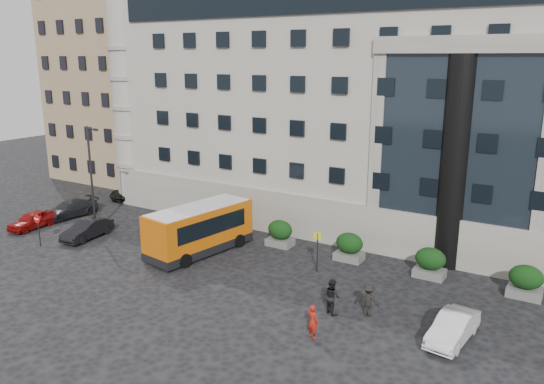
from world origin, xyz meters
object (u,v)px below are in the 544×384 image
at_px(parked_car_a, 32,220).
at_px(pedestrian_b, 332,296).
at_px(red_truck, 219,176).
at_px(parked_car_c, 70,209).
at_px(hedge_e, 526,281).
at_px(minibus, 200,227).
at_px(parked_car_b, 87,229).
at_px(white_taxi, 453,328).
at_px(hedge_a, 220,221).
at_px(hedge_c, 349,247).
at_px(street_lamp, 92,176).
at_px(parked_car_d, 134,191).
at_px(bus_stop_sign, 318,245).
at_px(hedge_b, 280,233).
at_px(pedestrian_a, 313,322).
at_px(pedestrian_c, 369,300).
at_px(hedge_d, 430,262).
at_px(no_entry_sign, 38,224).

distance_m(parked_car_a, pedestrian_b, 25.58).
distance_m(red_truck, parked_car_c, 14.61).
distance_m(hedge_e, minibus, 19.94).
relative_size(parked_car_a, parked_car_b, 0.92).
bearing_deg(parked_car_a, red_truck, 69.75).
bearing_deg(white_taxi, hedge_a, 166.03).
xyz_separation_m(hedge_c, parked_car_b, (-17.90, -5.97, -0.24)).
distance_m(hedge_e, street_lamp, 29.34).
bearing_deg(parked_car_d, parked_car_c, -87.75).
xyz_separation_m(bus_stop_sign, pedestrian_b, (3.07, -4.44, -0.80)).
height_order(hedge_b, red_truck, red_truck).
bearing_deg(hedge_c, parked_car_c, -172.30).
distance_m(hedge_e, pedestrian_a, 12.74).
height_order(red_truck, white_taxi, red_truck).
height_order(minibus, parked_car_a, minibus).
height_order(parked_car_b, pedestrian_c, pedestrian_c).
relative_size(hedge_b, red_truck, 0.35).
height_order(hedge_c, parked_car_b, hedge_c).
bearing_deg(street_lamp, hedge_b, 20.07).
distance_m(street_lamp, pedestrian_c, 22.55).
relative_size(bus_stop_sign, pedestrian_a, 1.49).
distance_m(hedge_d, parked_car_d, 28.87).
distance_m(white_taxi, pedestrian_c, 4.27).
distance_m(hedge_e, bus_stop_sign, 11.67).
distance_m(street_lamp, no_entry_sign, 4.98).
distance_m(parked_car_d, pedestrian_a, 29.40).
height_order(parked_car_c, pedestrian_b, pedestrian_b).
bearing_deg(parked_car_b, no_entry_sign, -124.46).
distance_m(no_entry_sign, parked_car_b, 3.38).
bearing_deg(hedge_a, hedge_e, 0.00).
bearing_deg(bus_stop_sign, hedge_c, 72.18).
distance_m(no_entry_sign, parked_car_c, 7.01).
distance_m(hedge_e, parked_car_a, 34.44).
height_order(hedge_e, parked_car_a, hedge_e).
bearing_deg(pedestrian_c, parked_car_b, -4.03).
distance_m(parked_car_d, pedestrian_b, 27.92).
xyz_separation_m(parked_car_a, pedestrian_c, (27.27, 0.09, 0.19)).
height_order(hedge_b, hedge_e, same).
relative_size(parked_car_b, parked_car_c, 0.89).
bearing_deg(parked_car_a, hedge_a, 22.70).
height_order(bus_stop_sign, parked_car_d, bus_stop_sign).
bearing_deg(red_truck, parked_car_a, -114.60).
relative_size(hedge_b, hedge_d, 1.00).
height_order(hedge_c, street_lamp, street_lamp).
xyz_separation_m(hedge_d, pedestrian_b, (-3.03, -7.24, 0.00)).
bearing_deg(minibus, pedestrian_c, -2.31).
height_order(parked_car_b, pedestrian_b, pedestrian_b).
bearing_deg(pedestrian_b, street_lamp, 20.64).
distance_m(street_lamp, parked_car_d, 10.77).
bearing_deg(hedge_c, pedestrian_b, -73.30).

